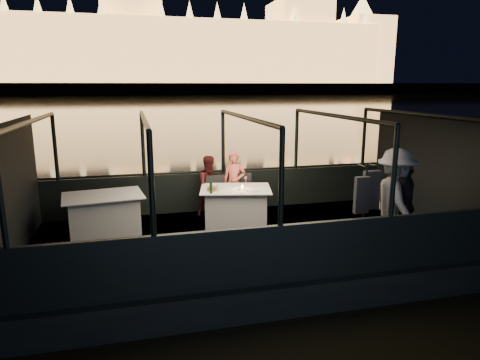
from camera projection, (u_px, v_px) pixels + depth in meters
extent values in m
plane|color=black|center=(142.00, 102.00, 84.10)|extent=(500.00, 500.00, 0.00)
cube|color=black|center=(245.00, 261.00, 8.37)|extent=(8.60, 4.40, 1.00)
cube|color=black|center=(245.00, 238.00, 8.27)|extent=(8.00, 4.00, 0.04)
cube|color=black|center=(223.00, 191.00, 10.06)|extent=(8.00, 0.08, 0.90)
cube|color=black|center=(280.00, 254.00, 6.27)|extent=(8.00, 0.08, 0.90)
cube|color=#423D33|center=(135.00, 90.00, 206.93)|extent=(400.00, 140.00, 6.00)
cube|color=white|center=(236.00, 206.00, 9.02)|extent=(1.64, 1.34, 0.77)
cube|color=white|center=(104.00, 215.00, 8.39)|extent=(1.63, 1.27, 0.80)
cube|color=black|center=(217.00, 198.00, 9.37)|extent=(0.44, 0.44, 0.92)
cube|color=black|center=(244.00, 197.00, 9.51)|extent=(0.55, 0.55, 0.94)
imported|color=#F46959|center=(234.00, 181.00, 9.66)|extent=(0.61, 0.51, 1.43)
imported|color=#3D1112|center=(210.00, 183.00, 9.53)|extent=(0.73, 0.62, 1.35)
imported|color=silver|center=(394.00, 205.00, 7.41)|extent=(0.83, 1.27, 1.85)
imported|color=black|center=(403.00, 202.00, 7.58)|extent=(0.79, 1.02, 1.60)
cylinder|color=#143714|center=(211.00, 186.00, 8.49)|extent=(0.06, 0.06, 0.27)
cylinder|color=brown|center=(212.00, 189.00, 8.74)|extent=(0.21, 0.21, 0.08)
cylinder|color=#FF8E3F|center=(242.00, 188.00, 8.84)|extent=(0.05, 0.05, 0.07)
cylinder|color=silver|center=(252.00, 191.00, 8.72)|extent=(0.29, 0.29, 0.02)
cylinder|color=silver|center=(218.00, 189.00, 8.86)|extent=(0.29, 0.29, 0.01)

